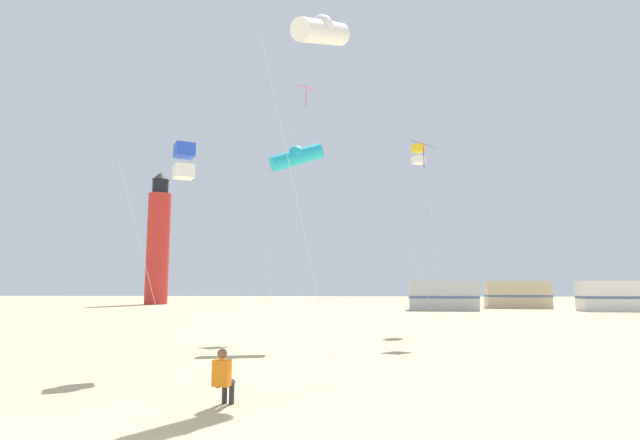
{
  "coord_description": "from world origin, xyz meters",
  "views": [
    {
      "loc": [
        2.73,
        -5.77,
        2.45
      ],
      "look_at": [
        1.67,
        13.25,
        4.9
      ],
      "focal_mm": 28.21,
      "sensor_mm": 36.0,
      "label": 1
    }
  ],
  "objects": [
    {
      "name": "kite_tube_white",
      "position": [
        1.97,
        8.76,
        10.18
      ],
      "size": [
        2.79,
        3.11,
        10.89
      ],
      "color": "silver",
      "rests_on": "ground"
    },
    {
      "name": "kite_box_gold",
      "position": [
        6.88,
        23.08,
        9.99
      ],
      "size": [
        1.76,
        1.76,
        10.58
      ],
      "color": "silver",
      "rests_on": "ground"
    },
    {
      "name": "rv_van_white",
      "position": [
        27.65,
        43.07,
        1.39
      ],
      "size": [
        6.6,
        2.84,
        2.8
      ],
      "rotation": [
        0.0,
        0.0,
        -0.08
      ],
      "color": "white",
      "rests_on": "ground"
    },
    {
      "name": "lighthouse_distant",
      "position": [
        -21.3,
        56.42,
        7.84
      ],
      "size": [
        2.8,
        2.8,
        16.8
      ],
      "color": "red",
      "rests_on": "ground"
    },
    {
      "name": "kite_box_blue",
      "position": [
        -2.55,
        9.82,
        6.41
      ],
      "size": [
        2.51,
        2.34,
        6.99
      ],
      "color": "silver",
      "rests_on": "ground"
    },
    {
      "name": "rv_van_tan",
      "position": [
        20.44,
        48.48,
        1.39
      ],
      "size": [
        6.6,
        2.83,
        2.8
      ],
      "rotation": [
        0.0,
        0.0,
        -0.08
      ],
      "color": "#C6B28C",
      "rests_on": "ground"
    },
    {
      "name": "kite_diamond_violet",
      "position": [
        6.35,
        17.99,
        8.8
      ],
      "size": [
        2.88,
        2.88,
        9.4
      ],
      "color": "silver",
      "rests_on": "ground"
    },
    {
      "name": "kite_diamond_rainbow",
      "position": [
        0.35,
        21.62,
        12.91
      ],
      "size": [
        1.35,
        1.35,
        13.84
      ],
      "color": "silver",
      "rests_on": "ground"
    },
    {
      "name": "rv_van_silver",
      "position": [
        11.81,
        43.44,
        1.39
      ],
      "size": [
        6.57,
        2.73,
        2.8
      ],
      "rotation": [
        0.0,
        0.0,
        -0.06
      ],
      "color": "#B7BABF",
      "rests_on": "ground"
    },
    {
      "name": "kite_flyer_standing",
      "position": [
        0.18,
        4.64,
        0.61
      ],
      "size": [
        0.39,
        0.54,
        1.16
      ],
      "rotation": [
        0.0,
        0.0,
        2.96
      ],
      "color": "orange",
      "rests_on": "ground"
    },
    {
      "name": "kite_tube_cyan",
      "position": [
        0.45,
        16.14,
        8.16
      ],
      "size": [
        2.9,
        2.4,
        8.86
      ],
      "color": "silver",
      "rests_on": "ground"
    }
  ]
}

